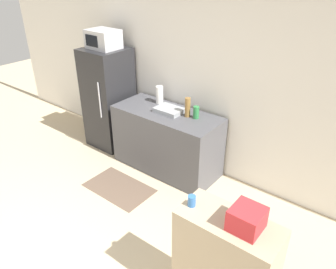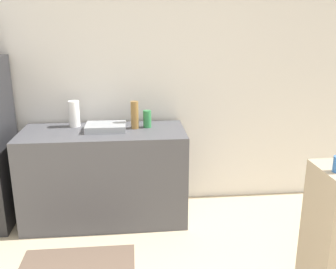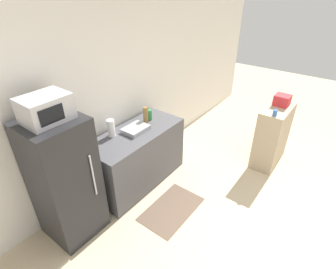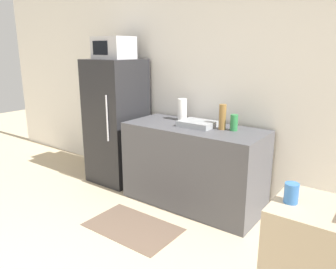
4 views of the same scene
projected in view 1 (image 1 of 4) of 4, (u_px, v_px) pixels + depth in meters
wall_back at (192, 77)px, 4.38m from camera, size 8.00×0.06×2.60m
refrigerator at (109, 99)px, 5.08m from camera, size 0.62×0.64×1.55m
microwave at (103, 39)px, 4.65m from camera, size 0.44×0.36×0.26m
counter at (167, 141)px, 4.59m from camera, size 1.51×0.65×0.88m
sink_basin at (169, 110)px, 4.36m from camera, size 0.36×0.27×0.06m
bottle_tall at (188, 107)px, 4.20m from camera, size 0.07×0.07×0.26m
bottle_short at (196, 112)px, 4.18m from camera, size 0.08×0.08×0.16m
shelf_cabinet at (224, 269)px, 2.62m from camera, size 0.78×0.37×1.02m
basket at (247, 219)px, 2.27m from camera, size 0.22×0.23×0.17m
jar at (192, 201)px, 2.50m from camera, size 0.06×0.06×0.09m
paper_towel_roll at (159, 95)px, 4.60m from camera, size 0.10×0.10×0.25m
kitchen_rug at (119, 188)px, 4.36m from camera, size 0.90×0.55×0.01m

